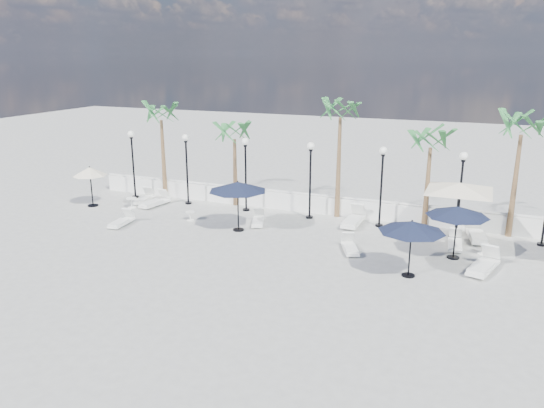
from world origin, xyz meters
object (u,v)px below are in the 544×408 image
at_px(lounger_0, 144,198).
at_px(lounger_4, 353,220).
at_px(parasol_cream_small, 90,172).
at_px(lounger_2, 122,221).
at_px(lounger_1, 155,202).
at_px(parasol_navy_mid, 412,227).
at_px(lounger_7, 476,234).
at_px(lounger_3, 258,220).
at_px(lounger_8, 483,265).
at_px(parasol_navy_right, 458,212).
at_px(lounger_5, 350,247).
at_px(lounger_6, 455,243).
at_px(parasol_cream_sq_a, 460,183).
at_px(parasol_navy_left, 238,187).

xyz_separation_m(lounger_0, lounger_4, (11.73, 0.38, 0.05)).
bearing_deg(parasol_cream_small, lounger_2, -31.53).
relative_size(lounger_1, parasol_navy_mid, 0.83).
relative_size(lounger_4, lounger_7, 1.01).
distance_m(lounger_3, lounger_8, 10.41).
relative_size(lounger_2, lounger_8, 0.78).
bearing_deg(lounger_3, lounger_2, -176.03).
bearing_deg(lounger_1, parasol_navy_right, 2.60).
height_order(lounger_0, parasol_cream_small, parasol_cream_small).
height_order(lounger_7, lounger_8, lounger_8).
xyz_separation_m(lounger_0, parasol_navy_mid, (15.09, -4.82, 1.70)).
relative_size(lounger_2, parasol_navy_mid, 0.71).
bearing_deg(lounger_3, lounger_5, -40.44).
bearing_deg(lounger_2, lounger_5, -2.25).
distance_m(lounger_1, lounger_4, 10.78).
xyz_separation_m(lounger_1, lounger_3, (6.46, -0.85, -0.04)).
distance_m(lounger_6, lounger_7, 1.63).
height_order(lounger_0, lounger_3, lounger_0).
relative_size(lounger_2, lounger_7, 0.80).
distance_m(lounger_2, parasol_cream_sq_a, 15.71).
relative_size(lounger_7, parasol_cream_small, 0.98).
bearing_deg(lounger_3, parasol_navy_mid, -44.50).
distance_m(lounger_0, lounger_8, 17.96).
relative_size(lounger_8, parasol_navy_left, 0.82).
relative_size(lounger_5, parasol_navy_mid, 0.70).
distance_m(lounger_2, lounger_3, 6.55).
bearing_deg(parasol_navy_mid, lounger_3, 155.01).
bearing_deg(lounger_4, lounger_7, 1.09).
xyz_separation_m(parasol_navy_mid, parasol_cream_small, (-17.23, 3.14, -0.04)).
bearing_deg(parasol_navy_right, parasol_navy_mid, -119.36).
distance_m(lounger_0, lounger_2, 4.12).
bearing_deg(parasol_cream_sq_a, lounger_7, 1.41).
xyz_separation_m(lounger_1, lounger_7, (16.31, 0.79, 0.02)).
bearing_deg(lounger_5, parasol_cream_small, 150.58).
height_order(lounger_8, parasol_navy_right, parasol_navy_right).
relative_size(lounger_0, parasol_navy_left, 0.69).
xyz_separation_m(lounger_5, parasol_navy_mid, (2.63, -1.65, 1.72)).
height_order(lounger_4, parasol_navy_right, parasol_navy_right).
distance_m(parasol_navy_left, parasol_navy_mid, 8.48).
xyz_separation_m(parasol_navy_left, parasol_cream_small, (-9.09, 0.75, -0.22)).
relative_size(parasol_cream_sq_a, parasol_cream_small, 2.50).
bearing_deg(lounger_7, lounger_2, -175.64).
bearing_deg(lounger_4, parasol_navy_left, -148.49).
height_order(lounger_3, parasol_navy_left, parasol_navy_left).
xyz_separation_m(lounger_2, parasol_cream_small, (-3.57, 2.19, 1.67)).
relative_size(lounger_6, parasol_cream_sq_a, 0.32).
relative_size(lounger_1, parasol_navy_left, 0.75).
height_order(lounger_5, lounger_7, lounger_7).
distance_m(lounger_2, parasol_navy_left, 6.01).
relative_size(parasol_navy_mid, parasol_navy_right, 0.98).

